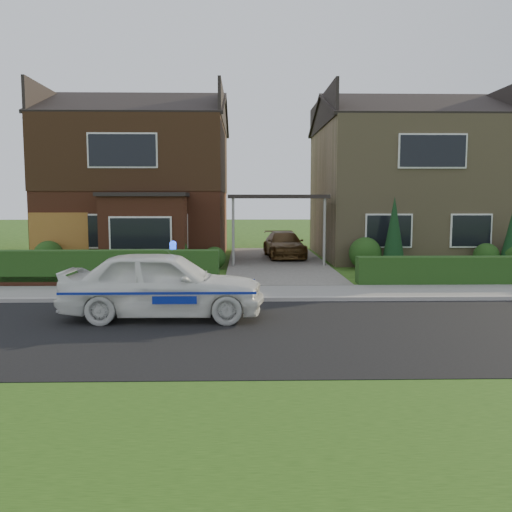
{
  "coord_description": "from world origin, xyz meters",
  "views": [
    {
      "loc": [
        -1.32,
        -10.49,
        2.59
      ],
      "look_at": [
        -0.99,
        3.5,
        1.12
      ],
      "focal_mm": 38.0,
      "sensor_mm": 36.0,
      "label": 1
    }
  ],
  "objects": [
    {
      "name": "driveway_car",
      "position": [
        0.42,
        12.55,
        0.66
      ],
      "size": [
        1.79,
        3.85,
        1.09
      ],
      "primitive_type": "imported",
      "rotation": [
        0.0,
        0.0,
        0.07
      ],
      "color": "brown",
      "rests_on": "driveway"
    },
    {
      "name": "kerb",
      "position": [
        0.0,
        3.05,
        0.06
      ],
      "size": [
        60.0,
        0.16,
        0.12
      ],
      "primitive_type": "cube",
      "color": "#9E9993",
      "rests_on": "ground"
    },
    {
      "name": "house_left",
      "position": [
        -5.78,
        13.9,
        3.81
      ],
      "size": [
        7.5,
        9.53,
        7.25
      ],
      "color": "brown",
      "rests_on": "ground"
    },
    {
      "name": "potted_plant_c",
      "position": [
        -2.5,
        7.39,
        0.43
      ],
      "size": [
        0.51,
        0.51,
        0.85
      ],
      "primitive_type": "imported",
      "rotation": [
        0.0,
        0.0,
        1.5
      ],
      "color": "gray",
      "rests_on": "ground"
    },
    {
      "name": "shrub_left_mid",
      "position": [
        -4.0,
        9.3,
        0.66
      ],
      "size": [
        1.32,
        1.32,
        1.32
      ],
      "primitive_type": "sphere",
      "color": "#113815",
      "rests_on": "ground"
    },
    {
      "name": "shrub_right_near",
      "position": [
        3.2,
        9.4,
        0.6
      ],
      "size": [
        1.2,
        1.2,
        1.2
      ],
      "primitive_type": "sphere",
      "color": "#113815",
      "rests_on": "ground"
    },
    {
      "name": "house_right",
      "position": [
        5.8,
        13.99,
        3.66
      ],
      "size": [
        7.5,
        8.06,
        7.25
      ],
      "color": "#8F7C57",
      "rests_on": "ground"
    },
    {
      "name": "shrub_left_far",
      "position": [
        -8.5,
        9.5,
        0.54
      ],
      "size": [
        1.08,
        1.08,
        1.08
      ],
      "primitive_type": "sphere",
      "color": "#113815",
      "rests_on": "ground"
    },
    {
      "name": "driveway",
      "position": [
        0.0,
        11.0,
        0.06
      ],
      "size": [
        3.8,
        12.0,
        0.12
      ],
      "primitive_type": "cube",
      "color": "#666059",
      "rests_on": "ground"
    },
    {
      "name": "sidewalk",
      "position": [
        0.0,
        4.1,
        0.05
      ],
      "size": [
        60.0,
        2.0,
        0.1
      ],
      "primitive_type": "cube",
      "color": "slate",
      "rests_on": "ground"
    },
    {
      "name": "grass_verge",
      "position": [
        0.0,
        -5.0,
        0.0
      ],
      "size": [
        60.0,
        4.0,
        0.01
      ],
      "primitive_type": "cube",
      "color": "#244512",
      "rests_on": "ground"
    },
    {
      "name": "police_car",
      "position": [
        -3.06,
        1.2,
        0.74
      ],
      "size": [
        4.01,
        4.38,
        1.65
      ],
      "rotation": [
        0.0,
        0.0,
        1.56
      ],
      "color": "white",
      "rests_on": "ground"
    },
    {
      "name": "carport_link",
      "position": [
        0.0,
        10.95,
        2.66
      ],
      "size": [
        3.8,
        3.0,
        2.77
      ],
      "color": "black",
      "rests_on": "ground"
    },
    {
      "name": "dwarf_wall",
      "position": [
        -5.8,
        5.3,
        0.18
      ],
      "size": [
        7.7,
        0.25,
        0.36
      ],
      "primitive_type": "cube",
      "color": "brown",
      "rests_on": "ground"
    },
    {
      "name": "shrub_right_mid",
      "position": [
        7.8,
        9.5,
        0.48
      ],
      "size": [
        0.96,
        0.96,
        0.96
      ],
      "primitive_type": "sphere",
      "color": "#113815",
      "rests_on": "ground"
    },
    {
      "name": "ground",
      "position": [
        0.0,
        0.0,
        0.0
      ],
      "size": [
        120.0,
        120.0,
        0.0
      ],
      "primitive_type": "plane",
      "color": "#244512",
      "rests_on": "ground"
    },
    {
      "name": "hedge_left",
      "position": [
        -5.8,
        5.45,
        0.0
      ],
      "size": [
        7.5,
        0.55,
        0.9
      ],
      "primitive_type": "cube",
      "color": "#113815",
      "rests_on": "ground"
    },
    {
      "name": "road",
      "position": [
        0.0,
        0.0,
        0.0
      ],
      "size": [
        60.0,
        6.0,
        0.02
      ],
      "primitive_type": "cube",
      "color": "black",
      "rests_on": "ground"
    },
    {
      "name": "potted_plant_a",
      "position": [
        -9.0,
        7.22,
        0.39
      ],
      "size": [
        0.49,
        0.41,
        0.79
      ],
      "primitive_type": "imported",
      "rotation": [
        0.0,
        0.0,
        0.36
      ],
      "color": "gray",
      "rests_on": "ground"
    },
    {
      "name": "potted_plant_b",
      "position": [
        -4.42,
        7.61,
        0.38
      ],
      "size": [
        0.54,
        0.52,
        0.76
      ],
      "primitive_type": "imported",
      "rotation": [
        0.0,
        0.0,
        0.91
      ],
      "color": "gray",
      "rests_on": "ground"
    },
    {
      "name": "garage_door",
      "position": [
        -8.25,
        9.96,
        1.05
      ],
      "size": [
        2.2,
        0.1,
        2.1
      ],
      "primitive_type": "cube",
      "color": "brown",
      "rests_on": "ground"
    },
    {
      "name": "hedge_right",
      "position": [
        5.8,
        5.35,
        0.0
      ],
      "size": [
        7.5,
        0.55,
        0.8
      ],
      "primitive_type": "cube",
      "color": "#113815",
      "rests_on": "ground"
    },
    {
      "name": "conifer_b",
      "position": [
        8.6,
        9.2,
        1.1
      ],
      "size": [
        0.9,
        0.9,
        2.2
      ],
      "primitive_type": "cone",
      "color": "black",
      "rests_on": "ground"
    },
    {
      "name": "conifer_a",
      "position": [
        4.2,
        9.2,
        1.3
      ],
      "size": [
        0.9,
        0.9,
        2.6
      ],
      "primitive_type": "cone",
      "color": "black",
      "rests_on": "ground"
    },
    {
      "name": "shrub_left_near",
      "position": [
        -2.4,
        9.6,
        0.42
      ],
      "size": [
        0.84,
        0.84,
        0.84
      ],
      "primitive_type": "sphere",
      "color": "#113815",
      "rests_on": "ground"
    }
  ]
}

